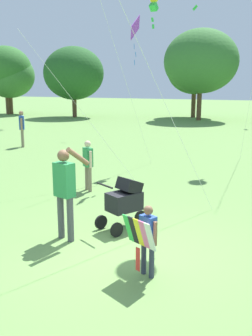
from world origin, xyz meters
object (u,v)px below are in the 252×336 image
child_with_butterfly_kite (147,235)px  kite_blue_high (130,37)px  person_adult_flyer (65,186)px  person_sitting_far (22,126)px  person_red_shirt (88,161)px  kite_green_novelty (153,4)px  stroller (125,199)px

child_with_butterfly_kite → kite_blue_high: (-2.45, 5.27, 3.39)m
person_adult_flyer → person_sitting_far: (-7.35, 8.20, -0.07)m
person_adult_flyer → kite_blue_high: size_ratio=0.38×
person_adult_flyer → person_red_shirt: bearing=111.4°
person_red_shirt → person_adult_flyer: bearing=-68.6°
child_with_butterfly_kite → person_red_shirt: bearing=128.8°
kite_green_novelty → person_red_shirt: 6.07m
child_with_butterfly_kite → person_sitting_far: bearing=135.8°
stroller → kite_green_novelty: kite_green_novelty is taller
kite_blue_high → person_red_shirt: 3.63m
stroller → person_red_shirt: person_red_shirt is taller
child_with_butterfly_kite → person_adult_flyer: 2.01m
kite_green_novelty → kite_blue_high: (0.23, -2.51, -1.30)m
kite_blue_high → stroller: bearing=-68.9°
stroller → person_adult_flyer: bearing=-129.8°
child_with_butterfly_kite → person_red_shirt: (-3.04, 3.78, 0.14)m
person_adult_flyer → kite_blue_high: 5.50m
kite_green_novelty → person_sitting_far: bearing=170.0°
kite_blue_high → person_sitting_far: (-6.74, 3.66, -3.10)m
child_with_butterfly_kite → kite_blue_high: 6.73m
person_adult_flyer → person_red_shirt: (-1.20, 3.05, -0.22)m
stroller → kite_blue_high: kite_blue_high is taller
person_red_shirt → person_sitting_far: person_sitting_far is taller
child_with_butterfly_kite → person_adult_flyer: bearing=158.4°
kite_green_novelty → kite_blue_high: bearing=-84.8°
stroller → person_sitting_far: (-8.13, 7.26, 0.34)m
stroller → person_sitting_far: person_sitting_far is taller
kite_green_novelty → person_sitting_far: (-6.51, 1.14, -4.40)m
person_red_shirt → child_with_butterfly_kite: bearing=-51.2°
person_red_shirt → person_sitting_far: (-6.15, 5.15, 0.15)m
person_red_shirt → person_sitting_far: size_ratio=0.84×
child_with_butterfly_kite → stroller: child_with_butterfly_kite is taller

